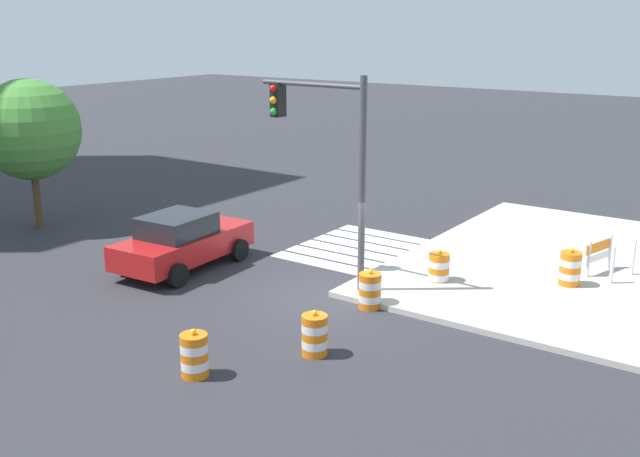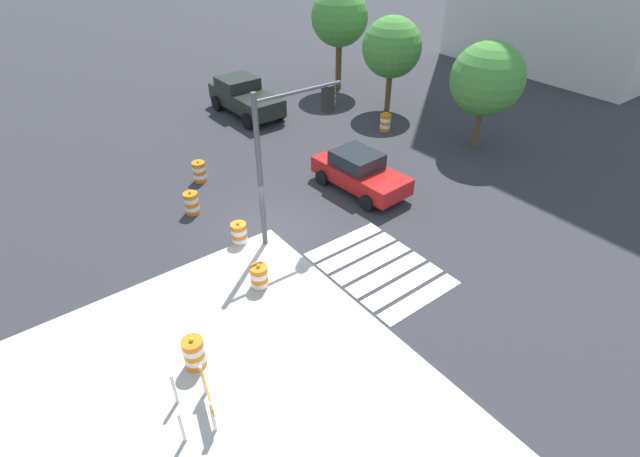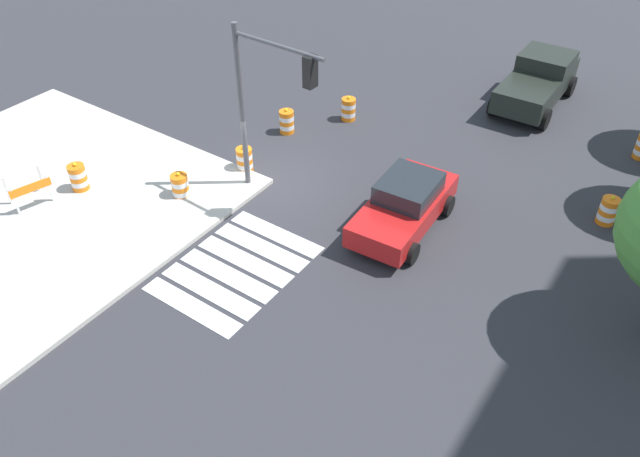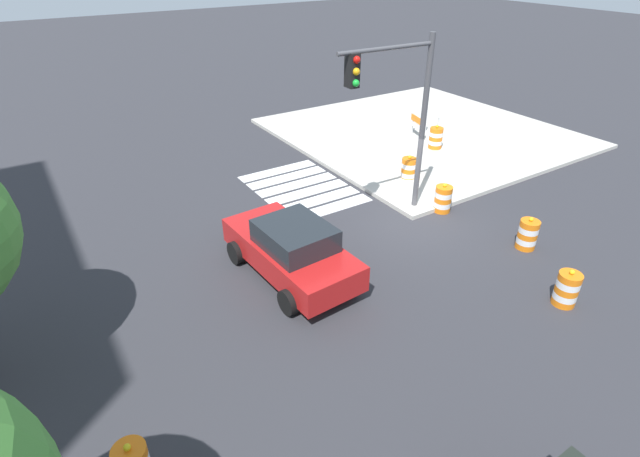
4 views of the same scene
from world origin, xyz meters
The scene contains 13 objects.
ground_plane centered at (0.00, 0.00, 0.00)m, with size 120.00×120.00×0.00m, color #2D2D33.
sidewalk_corner centered at (6.00, -6.00, 0.07)m, with size 12.00×12.00×0.15m, color #BCB7AD.
crosswalk_stripes centered at (4.00, 1.80, 0.01)m, with size 4.35×3.20×0.02m.
sports_car centered at (-0.47, 4.78, 0.81)m, with size 4.40×2.33×1.63m.
pickup_truck centered at (-10.94, 5.27, 0.97)m, with size 5.19×2.42×1.92m.
traffic_barrel_near_corner centered at (-4.27, 9.94, 0.45)m, with size 0.56×0.56×1.02m.
traffic_barrel_crosswalk_end centered at (-5.22, -0.30, 0.45)m, with size 0.56×0.56×1.02m.
traffic_barrel_median_near centered at (-3.03, -1.70, 0.45)m, with size 0.56×0.56×1.02m.
traffic_barrel_far_curb centered at (2.42, -1.94, 0.45)m, with size 0.56×0.56×1.02m.
traffic_barrel_lane_center centered at (-0.03, -1.27, 0.45)m, with size 0.56×0.56×1.02m.
traffic_barrel_on_sidewalk centered at (4.09, -4.94, 0.60)m, with size 0.56×0.56×1.02m.
construction_barricade centered at (5.54, -5.43, 0.72)m, with size 1.39×1.07×1.00m.
traffic_light_pole centered at (0.63, 0.54, 3.91)m, with size 0.47×3.29×5.50m.
Camera 3 is at (13.38, 11.26, 12.08)m, focal length 34.56 mm.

